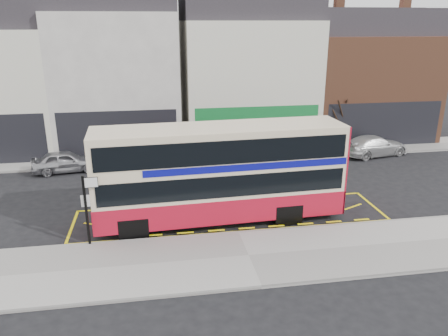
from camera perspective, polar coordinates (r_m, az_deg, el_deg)
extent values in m
plane|color=black|center=(18.77, 1.71, -8.23)|extent=(120.00, 120.00, 0.00)
cube|color=#A29F99|center=(16.76, 3.24, -11.50)|extent=(40.00, 4.00, 0.15)
cube|color=gray|center=(18.41, 1.93, -8.54)|extent=(40.00, 0.15, 0.15)
cube|color=#A29F99|center=(28.87, -2.45, 1.71)|extent=(50.00, 3.00, 0.15)
cube|color=silver|center=(31.75, -13.57, 10.95)|extent=(8.00, 8.00, 9.00)
cube|color=black|center=(28.38, -13.62, 4.10)|extent=(7.36, 0.06, 3.20)
cube|color=black|center=(28.45, -13.59, 3.72)|extent=(5.60, 0.04, 2.00)
cube|color=silver|center=(32.42, 2.83, 11.14)|extent=(9.00, 8.00, 8.50)
cube|color=#28262B|center=(32.15, 2.98, 20.28)|extent=(9.00, 7.20, 1.80)
cube|color=#147230|center=(29.09, 4.39, 4.92)|extent=(8.28, 0.06, 3.20)
cube|color=black|center=(29.15, 4.37, 4.55)|extent=(6.30, 0.04, 2.00)
cube|color=brown|center=(35.47, 17.42, 10.16)|extent=(9.00, 8.00, 7.50)
cube|color=#28262B|center=(35.15, 18.18, 17.66)|extent=(9.00, 7.20, 1.80)
cube|color=brown|center=(33.13, 14.81, 20.20)|extent=(0.60, 0.60, 1.20)
cube|color=brown|center=(35.37, 22.61, 19.31)|extent=(0.60, 0.60, 1.20)
cube|color=black|center=(32.39, 20.13, 5.25)|extent=(8.28, 0.06, 3.20)
cube|color=black|center=(32.45, 20.07, 4.92)|extent=(6.30, 0.04, 2.00)
cube|color=beige|center=(18.89, -0.55, -0.41)|extent=(10.83, 2.91, 3.95)
cube|color=#AC0D24|center=(19.40, -0.54, -4.42)|extent=(10.87, 2.95, 1.07)
cube|color=#AC0D24|center=(20.56, 14.21, 0.61)|extent=(0.17, 2.48, 3.95)
cube|color=black|center=(18.97, -0.55, -1.17)|extent=(10.40, 2.95, 0.93)
cube|color=black|center=(18.53, -0.56, 3.09)|extent=(10.40, 2.95, 0.98)
cube|color=#0C0D84|center=(18.93, 2.34, 1.26)|extent=(8.68, 2.87, 0.29)
cube|color=black|center=(18.82, -16.73, -2.96)|extent=(0.16, 2.24, 1.56)
cube|color=black|center=(18.29, -17.22, 2.02)|extent=(0.16, 2.24, 0.98)
cube|color=black|center=(18.51, -16.96, -0.29)|extent=(0.13, 1.71, 0.34)
cube|color=beige|center=(18.35, -0.57, 5.29)|extent=(10.82, 2.82, 0.12)
cylinder|color=black|center=(18.25, -11.73, -7.75)|extent=(0.99, 0.32, 0.98)
cylinder|color=black|center=(20.25, -11.81, -5.02)|extent=(0.99, 0.32, 0.98)
cylinder|color=black|center=(19.32, 8.42, -6.01)|extent=(0.99, 0.32, 0.98)
cylinder|color=black|center=(21.21, 6.40, -3.61)|extent=(0.99, 0.32, 0.98)
cube|color=black|center=(17.66, -17.55, -5.32)|extent=(0.10, 0.10, 2.84)
cube|color=white|center=(17.22, -16.98, -1.81)|extent=(0.51, 0.06, 0.42)
cube|color=white|center=(17.57, -17.65, -4.12)|extent=(0.33, 0.04, 0.47)
imported|color=#A8A8AC|center=(27.31, -20.00, 0.82)|extent=(3.96, 2.07, 1.29)
imported|color=#46474E|center=(26.60, -3.14, 1.71)|extent=(4.63, 1.99, 1.48)
imported|color=silver|center=(30.52, 19.05, 2.78)|extent=(4.86, 2.79, 1.33)
cylinder|color=black|center=(31.38, 14.08, 3.98)|extent=(0.24, 0.24, 1.66)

